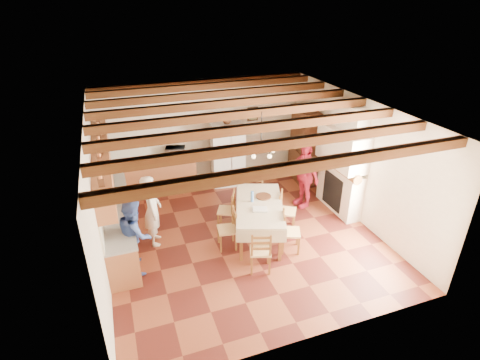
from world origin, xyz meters
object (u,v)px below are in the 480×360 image
(dining_table, at_px, (259,207))
(chair_end_far, at_px, (256,194))
(refrigerator, at_px, (228,154))
(chair_left_far, at_px, (226,210))
(hutch, at_px, (303,145))
(person_woman_blue, at_px, (135,234))
(chair_right_far, at_px, (287,211))
(chair_right_near, at_px, (291,231))
(person_woman_red, at_px, (304,175))
(microwave, at_px, (175,152))
(chair_end_near, at_px, (260,250))
(person_man, at_px, (152,210))
(chair_left_near, at_px, (227,229))

(dining_table, relative_size, chair_end_far, 2.31)
(refrigerator, height_order, chair_left_far, refrigerator)
(hutch, bearing_deg, refrigerator, 174.53)
(refrigerator, relative_size, person_woman_blue, 1.15)
(refrigerator, distance_m, chair_right_far, 2.90)
(chair_right_near, xyz_separation_m, person_woman_red, (1.19, 1.67, 0.41))
(dining_table, bearing_deg, person_woman_red, 30.16)
(refrigerator, xyz_separation_m, microwave, (-1.47, 0.31, 0.13))
(refrigerator, distance_m, person_woman_red, 2.44)
(hutch, distance_m, chair_right_far, 2.88)
(chair_right_near, bearing_deg, chair_end_near, 136.38)
(chair_end_far, bearing_deg, refrigerator, 112.42)
(person_woman_blue, bearing_deg, refrigerator, -45.08)
(hutch, distance_m, chair_right_near, 3.71)
(chair_right_near, xyz_separation_m, chair_end_near, (-0.88, -0.39, 0.00))
(chair_left_far, distance_m, chair_right_near, 1.70)
(chair_left_far, distance_m, chair_end_near, 1.74)
(dining_table, height_order, chair_left_far, chair_left_far)
(hutch, height_order, dining_table, hutch)
(dining_table, bearing_deg, person_woman_blue, -176.51)
(chair_end_far, bearing_deg, person_woman_red, 9.64)
(person_woman_blue, bearing_deg, person_man, -31.70)
(chair_left_near, height_order, chair_right_near, same)
(chair_end_near, distance_m, chair_end_far, 2.35)
(person_woman_blue, height_order, microwave, person_woman_blue)
(chair_left_far, xyz_separation_m, chair_end_near, (0.17, -1.73, 0.00))
(person_woman_blue, distance_m, microwave, 3.70)
(chair_end_near, height_order, microwave, microwave)
(refrigerator, bearing_deg, chair_left_far, -100.84)
(chair_right_near, distance_m, chair_right_far, 0.87)
(chair_left_far, bearing_deg, dining_table, 68.88)
(chair_end_far, bearing_deg, chair_left_near, -116.82)
(person_man, relative_size, person_woman_red, 0.95)
(person_woman_red, height_order, microwave, person_woman_red)
(chair_left_far, relative_size, person_woman_red, 0.54)
(chair_end_near, distance_m, person_man, 2.56)
(chair_left_far, bearing_deg, chair_left_near, 9.19)
(chair_right_near, relative_size, chair_end_far, 1.00)
(person_man, bearing_deg, chair_left_far, -82.25)
(chair_end_near, xyz_separation_m, person_man, (-1.90, 1.68, 0.36))
(person_man, bearing_deg, chair_right_near, -108.79)
(chair_left_near, relative_size, chair_right_near, 1.00)
(person_man, bearing_deg, chair_left_near, -109.76)
(refrigerator, relative_size, person_man, 1.10)
(person_man, xyz_separation_m, person_woman_blue, (-0.44, -0.76, -0.04))
(dining_table, bearing_deg, person_man, 165.74)
(refrigerator, bearing_deg, person_man, -129.13)
(refrigerator, height_order, chair_end_near, refrigerator)
(chair_right_far, bearing_deg, chair_end_far, 53.70)
(dining_table, distance_m, person_woman_red, 1.92)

